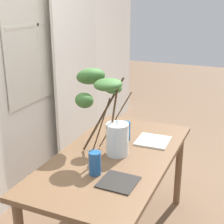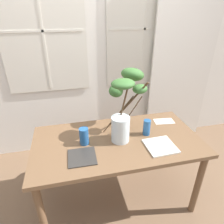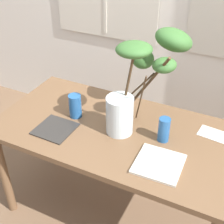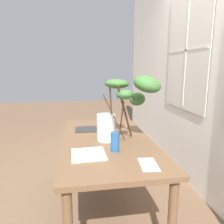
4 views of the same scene
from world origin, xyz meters
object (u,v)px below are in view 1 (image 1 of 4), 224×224
(vase_with_branches, at_px, (104,105))
(drinking_glass_blue_right, at_px, (126,131))
(dining_table, at_px, (115,166))
(drinking_glass_blue_left, at_px, (95,163))
(plate_square_left, at_px, (118,182))
(plate_square_right, at_px, (153,141))

(vase_with_branches, relative_size, drinking_glass_blue_right, 4.02)
(dining_table, distance_m, drinking_glass_blue_left, 0.33)
(drinking_glass_blue_left, xyz_separation_m, plate_square_left, (-0.04, -0.17, -0.07))
(drinking_glass_blue_left, height_order, plate_square_right, drinking_glass_blue_left)
(dining_table, relative_size, plate_square_right, 6.14)
(dining_table, distance_m, vase_with_branches, 0.43)
(drinking_glass_blue_left, bearing_deg, drinking_glass_blue_right, 1.42)
(dining_table, xyz_separation_m, plate_square_left, (-0.32, -0.16, 0.09))
(drinking_glass_blue_left, distance_m, plate_square_left, 0.19)
(dining_table, height_order, drinking_glass_blue_left, drinking_glass_blue_left)
(plate_square_left, distance_m, plate_square_right, 0.65)
(drinking_glass_blue_right, height_order, plate_square_left, drinking_glass_blue_right)
(vase_with_branches, height_order, drinking_glass_blue_left, vase_with_branches)
(drinking_glass_blue_right, bearing_deg, drinking_glass_blue_left, -178.58)
(plate_square_left, xyz_separation_m, plate_square_right, (0.65, -0.01, 0.00))
(vase_with_branches, distance_m, plate_square_left, 0.60)
(dining_table, xyz_separation_m, vase_with_branches, (0.10, 0.12, 0.41))
(drinking_glass_blue_left, xyz_separation_m, drinking_glass_blue_right, (0.56, 0.01, -0.00))
(plate_square_left, bearing_deg, dining_table, 26.76)
(dining_table, bearing_deg, vase_with_branches, 51.40)
(drinking_glass_blue_right, xyz_separation_m, plate_square_left, (-0.60, -0.19, -0.07))
(dining_table, relative_size, drinking_glass_blue_left, 9.77)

